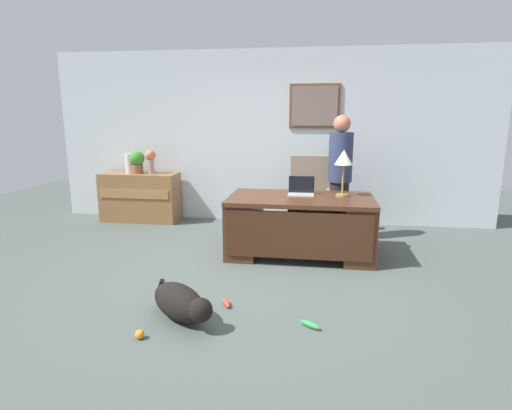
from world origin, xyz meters
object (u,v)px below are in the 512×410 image
at_px(desk, 300,224).
at_px(laptop, 301,190).
at_px(vase_empty, 130,163).
at_px(dog_toy_plush, 310,325).
at_px(potted_plant, 137,161).
at_px(credenza, 140,197).
at_px(desk_lamp, 344,160).
at_px(dog_lying, 181,303).
at_px(dog_toy_ball, 140,335).
at_px(armchair, 311,201).
at_px(dog_toy_bone, 227,303).
at_px(person_standing, 340,177).
at_px(vase_with_flowers, 151,159).

xyz_separation_m(desk, laptop, (-0.00, 0.18, 0.39)).
bearing_deg(vase_empty, dog_toy_plush, -46.63).
bearing_deg(laptop, potted_plant, 156.33).
bearing_deg(credenza, desk_lamp, -20.62).
height_order(credenza, dog_lying, credenza).
bearing_deg(laptop, dog_toy_ball, -115.60).
bearing_deg(armchair, desk_lamp, -61.53).
bearing_deg(laptop, credenza, 156.18).
distance_m(dog_lying, potted_plant, 3.74).
bearing_deg(dog_toy_plush, credenza, 131.90).
xyz_separation_m(armchair, potted_plant, (-2.79, 0.47, 0.48)).
relative_size(credenza, laptop, 3.87).
distance_m(desk, dog_lying, 2.07).
height_order(desk, dog_lying, desk).
distance_m(armchair, dog_lying, 2.93).
xyz_separation_m(credenza, dog_toy_plush, (2.84, -3.16, -0.37)).
distance_m(armchair, desk_lamp, 1.06).
bearing_deg(dog_toy_bone, desk, 68.66).
distance_m(person_standing, dog_toy_bone, 2.65).
bearing_deg(vase_empty, dog_toy_ball, -64.66).
distance_m(desk, potted_plant, 3.06).
distance_m(credenza, desk_lamp, 3.47).
bearing_deg(vase_empty, dog_lying, -59.22).
xyz_separation_m(laptop, dog_toy_bone, (-0.59, -1.70, -0.76)).
relative_size(armchair, dog_toy_ball, 15.37).
bearing_deg(dog_toy_plush, vase_with_flowers, 129.74).
relative_size(laptop, vase_with_flowers, 0.84).
height_order(credenza, desk_lamp, desk_lamp).
xyz_separation_m(dog_lying, dog_toy_bone, (0.32, 0.32, -0.13)).
bearing_deg(vase_with_flowers, laptop, -25.61).
xyz_separation_m(credenza, armchair, (2.77, -0.46, 0.11)).
bearing_deg(dog_lying, laptop, 65.69).
distance_m(dog_lying, vase_empty, 3.80).
xyz_separation_m(desk, dog_toy_ball, (-1.14, -2.19, -0.36)).
bearing_deg(dog_toy_ball, dog_toy_bone, 50.91).
bearing_deg(desk, person_standing, 56.55).
distance_m(desk, laptop, 0.43).
bearing_deg(vase_empty, laptop, -22.70).
distance_m(credenza, person_standing, 3.25).
relative_size(dog_lying, laptop, 2.16).
height_order(dog_lying, vase_with_flowers, vase_with_flowers).
bearing_deg(laptop, person_standing, 48.81).
bearing_deg(desk_lamp, credenza, 159.38).
bearing_deg(vase_empty, desk_lamp, -19.78).
relative_size(armchair, dog_toy_bone, 6.46).
xyz_separation_m(desk, dog_toy_plush, (0.17, -1.81, -0.37)).
xyz_separation_m(laptop, vase_with_flowers, (-2.45, 1.18, 0.23)).
distance_m(potted_plant, dog_toy_bone, 3.68).
xyz_separation_m(dog_lying, vase_empty, (-1.90, 3.19, 0.78)).
height_order(person_standing, vase_with_flowers, person_standing).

